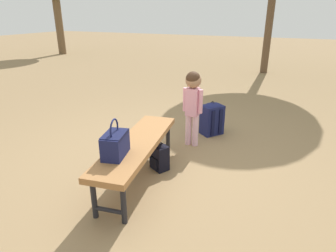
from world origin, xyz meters
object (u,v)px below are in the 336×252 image
park_bench (137,147)px  child_standing (193,97)px  handbag (115,143)px  backpack_large (212,118)px  backpack_small (159,156)px

park_bench → child_standing: size_ratio=1.62×
child_standing → handbag: bearing=170.1°
park_bench → backpack_large: backpack_large is taller
park_bench → backpack_small: size_ratio=4.84×
park_bench → backpack_large: bearing=-13.2°
child_standing → backpack_large: bearing=-15.7°
handbag → child_standing: size_ratio=0.36×
backpack_small → backpack_large: bearing=-11.3°
backpack_large → park_bench: bearing=166.8°
backpack_small → park_bench: bearing=159.0°
handbag → backpack_small: bearing=-11.8°
backpack_small → handbag: bearing=168.2°
park_bench → handbag: (-0.36, 0.02, 0.18)m
backpack_large → child_standing: bearing=164.3°
handbag → backpack_small: (0.65, -0.14, -0.41)m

